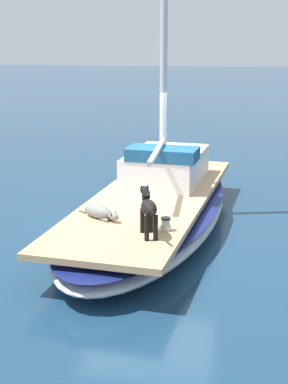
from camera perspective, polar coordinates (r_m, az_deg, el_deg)
ground_plane at (r=10.78m, az=0.71°, el=-3.77°), size 120.00×120.00×0.00m
sailboat_main at (r=10.67m, az=0.72°, el=-2.07°), size 3.49×7.51×0.66m
mast_main at (r=10.93m, az=1.98°, el=18.53°), size 0.14×2.27×7.71m
cabin_house at (r=11.54m, az=2.22°, el=2.71°), size 1.69×2.40×0.84m
dog_black at (r=8.39m, az=0.44°, el=-1.65°), size 0.39×0.92×0.70m
dog_grey at (r=9.30m, az=-4.50°, el=-2.00°), size 0.82×0.62×0.22m
deck_winch at (r=8.70m, az=2.20°, el=-3.28°), size 0.16×0.16×0.21m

